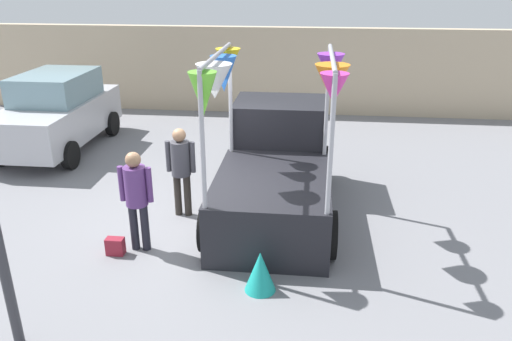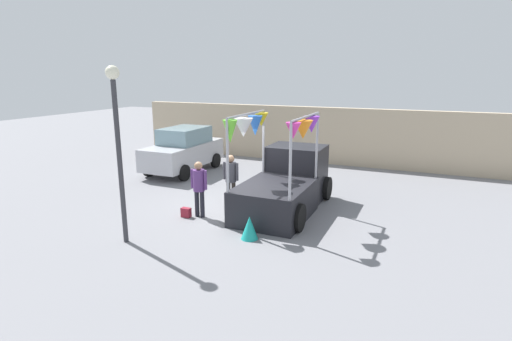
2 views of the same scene
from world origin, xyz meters
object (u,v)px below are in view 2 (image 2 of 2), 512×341
Objects in this scene: vendor_truck at (286,180)px; street_lamp at (117,132)px; parked_car at (184,150)px; handbag at (186,212)px; person_customer at (199,184)px; folded_kite_bundle_teal at (249,228)px; person_vendor at (231,175)px.

street_lamp is (-2.77, -4.11, 1.88)m from vendor_truck.
vendor_truck is at bearing -25.84° from parked_car.
street_lamp reaches higher than handbag.
person_customer is 2.31m from folded_kite_bundle_teal.
street_lamp is (-1.13, -3.56, 1.77)m from person_vendor.
street_lamp is at bearing -108.19° from person_customer.
vendor_truck is 3.20m from handbag.
vendor_truck is 2.45× the size of person_customer.
person_vendor is 0.38× the size of street_lamp.
handbag is 2.47m from folded_kite_bundle_teal.
street_lamp is at bearing -107.60° from person_vendor.
person_customer is at bearing 156.14° from folded_kite_bundle_teal.
parked_car reaches higher than person_customer.
parked_car is at bearing 140.40° from person_vendor.
person_customer is at bearing -138.00° from vendor_truck.
parked_car is 14.29× the size of handbag.
parked_car is (-5.57, 2.70, 0.06)m from vendor_truck.
handbag is 0.07× the size of street_lamp.
handbag is at bearing -116.31° from person_vendor.
vendor_truck is 2.72m from person_customer.
person_customer is (3.54, -4.52, 0.05)m from parked_car.
street_lamp is (-0.40, -2.09, 2.62)m from handbag.
person_customer is 0.95m from handbag.
folded_kite_bundle_teal is (-0.01, -2.71, -0.58)m from vendor_truck.
vendor_truck is 1.01× the size of parked_car.
folded_kite_bundle_teal reaches higher than handbag.
person_customer is at bearing -106.54° from person_vendor.
street_lamp reaches higher than parked_car.
vendor_truck is at bearing 55.97° from street_lamp.
person_customer is 2.98m from street_lamp.
person_vendor is 5.88× the size of handbag.
person_vendor is at bearing 63.69° from handbag.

